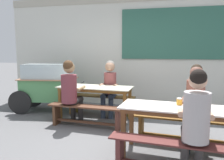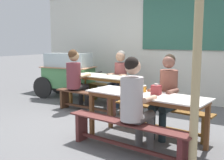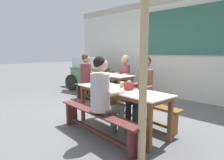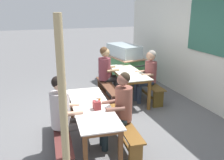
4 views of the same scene
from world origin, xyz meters
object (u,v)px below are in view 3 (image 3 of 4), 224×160
at_px(bench_far_back, 121,87).
at_px(bench_near_front, 97,121).
at_px(bench_near_back, 140,108).
at_px(person_center_facing, 123,74).
at_px(person_near_front, 104,94).
at_px(tissue_box, 129,86).
at_px(dining_table_near, 121,93).
at_px(condiment_jar, 122,85).
at_px(bench_far_front, 94,92).
at_px(dining_table_far, 108,77).
at_px(wooden_support_post, 143,73).
at_px(food_cart, 89,71).
at_px(person_right_near_table, 142,88).
at_px(person_left_back_turned, 88,73).

xyz_separation_m(bench_far_back, bench_near_front, (1.70, -2.45, -0.01)).
bearing_deg(bench_near_back, person_center_facing, 140.18).
distance_m(person_near_front, tissue_box, 0.51).
bearing_deg(dining_table_near, condiment_jar, 124.34).
relative_size(bench_far_front, tissue_box, 9.81).
distance_m(person_center_facing, tissue_box, 2.49).
bearing_deg(dining_table_far, person_near_front, -45.56).
relative_size(condiment_jar, wooden_support_post, 0.04).
xyz_separation_m(food_cart, person_right_near_table, (3.30, -1.42, 0.03)).
xyz_separation_m(dining_table_far, person_center_facing, (0.21, 0.43, 0.08)).
relative_size(bench_far_front, person_near_front, 1.19).
height_order(dining_table_near, bench_near_back, dining_table_near).
bearing_deg(wooden_support_post, bench_far_back, 136.24).
height_order(bench_near_back, condiment_jar, condiment_jar).
bearing_deg(person_right_near_table, person_center_facing, 140.28).
height_order(dining_table_near, condiment_jar, condiment_jar).
bearing_deg(person_center_facing, food_cart, -179.76).
distance_m(bench_near_back, person_near_front, 1.05).
bearing_deg(person_center_facing, person_near_front, -54.88).
bearing_deg(person_right_near_table, bench_near_front, -101.71).
relative_size(bench_near_front, person_left_back_turned, 1.42).
relative_size(person_left_back_turned, person_right_near_table, 1.01).
xyz_separation_m(bench_far_front, wooden_support_post, (2.69, -1.49, 0.83)).
xyz_separation_m(dining_table_near, food_cart, (-3.15, 1.85, 0.03)).
xyz_separation_m(person_left_back_turned, tissue_box, (2.30, -0.94, 0.05)).
height_order(bench_near_back, tissue_box, tissue_box).
relative_size(food_cart, tissue_box, 11.22).
height_order(person_left_back_turned, wooden_support_post, wooden_support_post).
bearing_deg(wooden_support_post, person_left_back_turned, 152.71).
height_order(food_cart, person_right_near_table, person_right_near_table).
bearing_deg(person_left_back_turned, dining_table_near, -24.56).
height_order(bench_far_back, tissue_box, tissue_box).
bearing_deg(bench_far_front, food_cart, 145.04).
relative_size(dining_table_far, wooden_support_post, 0.72).
height_order(bench_far_back, condiment_jar, condiment_jar).
bearing_deg(bench_near_front, bench_near_back, 85.17).
bearing_deg(bench_far_front, wooden_support_post, -28.99).
xyz_separation_m(bench_far_front, person_right_near_table, (1.96, -0.48, 0.42)).
bearing_deg(condiment_jar, dining_table_far, 142.75).
xyz_separation_m(dining_table_near, bench_near_back, (0.04, 0.51, -0.36)).
distance_m(bench_far_back, condiment_jar, 2.48).
height_order(bench_near_back, wooden_support_post, wooden_support_post).
bearing_deg(bench_near_back, bench_near_front, -94.83).
xyz_separation_m(bench_near_front, person_near_front, (0.10, 0.07, 0.45)).
distance_m(bench_far_front, tissue_box, 2.19).
distance_m(dining_table_far, bench_far_back, 0.63).
distance_m(bench_far_back, food_cart, 1.46).
height_order(bench_near_front, wooden_support_post, wooden_support_post).
bearing_deg(bench_near_back, bench_far_front, 167.97).
xyz_separation_m(dining_table_far, tissue_box, (1.92, -1.37, 0.15)).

